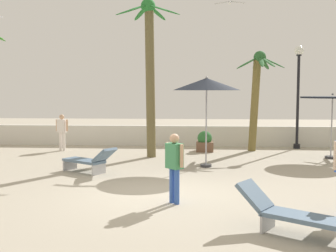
{
  "coord_description": "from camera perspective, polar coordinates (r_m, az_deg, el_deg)",
  "views": [
    {
      "loc": [
        0.9,
        -9.93,
        2.49
      ],
      "look_at": [
        0.0,
        3.23,
        1.4
      ],
      "focal_mm": 44.97,
      "sensor_mm": 36.0,
      "label": 1
    }
  ],
  "objects": [
    {
      "name": "ground_plane",
      "position": [
        10.28,
        -1.24,
        -9.29
      ],
      "size": [
        56.0,
        56.0,
        0.0
      ],
      "primitive_type": "plane",
      "color": "#B2A893"
    },
    {
      "name": "boundary_wall",
      "position": [
        19.28,
        1.21,
        -1.33
      ],
      "size": [
        25.2,
        0.3,
        0.92
      ],
      "primitive_type": "cube",
      "color": "silver",
      "rests_on": "ground_plane"
    },
    {
      "name": "patio_umbrella_0",
      "position": [
        13.81,
        5.24,
        5.6
      ],
      "size": [
        2.21,
        2.21,
        2.98
      ],
      "color": "#333338",
      "rests_on": "ground_plane"
    },
    {
      "name": "patio_umbrella_2",
      "position": [
        16.65,
        21.4,
        3.24
      ],
      "size": [
        2.29,
        2.29,
        2.43
      ],
      "color": "#333338",
      "rests_on": "ground_plane"
    },
    {
      "name": "palm_tree_0",
      "position": [
        15.9,
        -2.5,
        8.67
      ],
      "size": [
        2.43,
        2.23,
        5.91
      ],
      "color": "brown",
      "rests_on": "ground_plane"
    },
    {
      "name": "palm_tree_3",
      "position": [
        17.86,
        11.9,
        5.02
      ],
      "size": [
        2.01,
        2.05,
        4.16
      ],
      "color": "brown",
      "rests_on": "ground_plane"
    },
    {
      "name": "lamp_post_1",
      "position": [
        19.08,
        17.25,
        5.61
      ],
      "size": [
        0.4,
        0.4,
        4.44
      ],
      "color": "black",
      "rests_on": "ground_plane"
    },
    {
      "name": "lounge_chair_0",
      "position": [
        13.1,
        -10.62,
        -4.56
      ],
      "size": [
        1.88,
        1.47,
        0.84
      ],
      "color": "#B7B7BC",
      "rests_on": "ground_plane"
    },
    {
      "name": "lounge_chair_1",
      "position": [
        7.72,
        16.15,
        -11.23
      ],
      "size": [
        1.86,
        1.52,
        0.84
      ],
      "color": "#B7B7BC",
      "rests_on": "ground_plane"
    },
    {
      "name": "guest_1",
      "position": [
        18.2,
        -14.17,
        -0.39
      ],
      "size": [
        0.55,
        0.31,
        1.53
      ],
      "color": "silver",
      "rests_on": "ground_plane"
    },
    {
      "name": "guest_2",
      "position": [
        9.31,
        0.87,
        -4.86
      ],
      "size": [
        0.42,
        0.43,
        1.56
      ],
      "color": "#3359B2",
      "rests_on": "ground_plane"
    },
    {
      "name": "seagull_1",
      "position": [
        18.09,
        8.39,
        16.2
      ],
      "size": [
        1.27,
        0.38,
        0.14
      ],
      "color": "white"
    },
    {
      "name": "planter",
      "position": [
        17.54,
        4.99,
        -2.2
      ],
      "size": [
        0.7,
        0.7,
        0.85
      ],
      "color": "brown",
      "rests_on": "ground_plane"
    }
  ]
}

